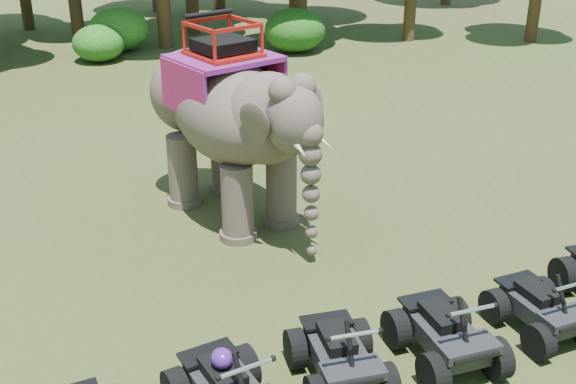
% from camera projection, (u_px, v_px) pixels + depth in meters
% --- Properties ---
extents(ground, '(110.00, 110.00, 0.00)m').
position_uv_depth(ground, '(317.00, 322.00, 12.06)').
color(ground, '#47381E').
rests_on(ground, ground).
extents(elephant, '(3.41, 5.46, 4.26)m').
position_uv_depth(elephant, '(229.00, 121.00, 14.98)').
color(elephant, brown).
rests_on(elephant, ground).
extents(atv_1, '(1.48, 1.92, 1.33)m').
position_uv_depth(atv_1, '(228.00, 382.00, 9.65)').
color(atv_1, black).
rests_on(atv_1, ground).
extents(atv_2, '(1.52, 1.91, 1.28)m').
position_uv_depth(atv_2, '(340.00, 347.00, 10.39)').
color(atv_2, black).
rests_on(atv_2, ground).
extents(atv_3, '(1.44, 1.89, 1.33)m').
position_uv_depth(atv_3, '(446.00, 324.00, 10.86)').
color(atv_3, black).
rests_on(atv_3, ground).
extents(atv_4, '(1.22, 1.66, 1.22)m').
position_uv_depth(atv_4, '(543.00, 300.00, 11.58)').
color(atv_4, black).
rests_on(atv_4, ground).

